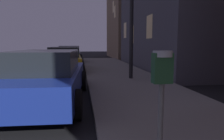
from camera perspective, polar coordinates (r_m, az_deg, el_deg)
name	(u,v)px	position (r m, az deg, el deg)	size (l,w,h in m)	color
sidewalk	(199,140)	(3.74, 23.00, -17.48)	(3.20, 36.00, 0.15)	slate
parking_meter	(162,85)	(2.09, 13.65, -4.07)	(0.19, 0.19, 1.39)	#59595B
car_blue	(48,77)	(5.82, -17.50, -1.87)	(2.15, 4.64, 1.43)	navy
car_yellow_cab	(65,60)	(11.79, -13.02, 2.78)	(2.12, 4.33, 1.43)	gold
car_black	(70,55)	(17.30, -11.66, 4.21)	(2.00, 4.14, 1.43)	black
building_far	(146,14)	(25.15, 9.42, 15.15)	(8.17, 8.77, 10.13)	#8C7259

